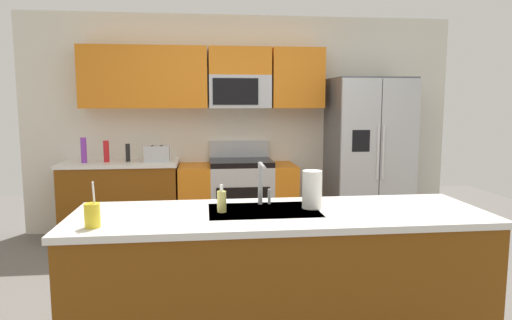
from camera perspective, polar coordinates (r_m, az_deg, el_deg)
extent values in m
plane|color=#66605B|center=(3.78, 1.07, -17.17)|extent=(9.00, 9.00, 0.00)
cube|color=silver|center=(5.59, -1.81, 4.55)|extent=(5.20, 0.10, 2.60)
cube|color=orange|center=(5.46, -17.78, 9.92)|extent=(0.70, 0.32, 0.70)
cube|color=orange|center=(5.37, -10.16, 10.20)|extent=(0.73, 0.32, 0.70)
cube|color=orange|center=(5.47, 5.21, 10.23)|extent=(0.61, 0.32, 0.70)
cube|color=#B7BABF|center=(5.37, -2.07, 8.60)|extent=(0.72, 0.32, 0.38)
cube|color=black|center=(5.20, -2.59, 8.64)|extent=(0.52, 0.01, 0.30)
cube|color=orange|center=(5.39, -2.09, 12.32)|extent=(0.72, 0.32, 0.32)
cube|color=brown|center=(5.42, -16.59, -5.12)|extent=(1.27, 0.60, 0.86)
cube|color=silver|center=(5.34, -16.77, -0.40)|extent=(1.30, 0.63, 0.04)
cube|color=#B7BABF|center=(5.35, -1.89, -5.08)|extent=(0.72, 0.60, 0.84)
cube|color=black|center=(5.05, -1.61, -5.48)|extent=(0.60, 0.01, 0.36)
cube|color=black|center=(5.28, -1.91, -0.30)|extent=(0.72, 0.60, 0.06)
cube|color=#B7BABF|center=(5.53, -2.14, 1.40)|extent=(0.72, 0.06, 0.20)
cube|color=orange|center=(5.34, -7.70, -5.18)|extent=(0.36, 0.60, 0.84)
cube|color=orange|center=(5.42, 3.41, -4.95)|extent=(0.28, 0.60, 0.84)
cube|color=#4C4F54|center=(5.55, 13.90, 0.44)|extent=(0.90, 0.70, 1.85)
cube|color=#B7BABF|center=(5.13, 12.98, -0.09)|extent=(0.44, 0.04, 1.81)
cube|color=#B7BABF|center=(5.29, 17.57, -0.01)|extent=(0.44, 0.04, 1.81)
cylinder|color=silver|center=(5.16, 15.16, 0.92)|extent=(0.02, 0.02, 0.60)
cylinder|color=silver|center=(5.18, 15.78, 0.93)|extent=(0.02, 0.02, 0.60)
cube|color=black|center=(5.09, 13.13, 2.37)|extent=(0.20, 0.00, 0.24)
cube|color=brown|center=(2.94, 3.08, -15.45)|extent=(2.50, 0.77, 0.86)
cube|color=silver|center=(2.80, 3.14, -6.92)|extent=(2.54, 0.81, 0.04)
cube|color=#B7BABF|center=(2.83, 0.96, -6.65)|extent=(0.68, 0.44, 0.03)
cube|color=#B7BABF|center=(5.22, -12.40, 0.78)|extent=(0.28, 0.16, 0.18)
cube|color=black|center=(5.22, -12.97, 1.73)|extent=(0.03, 0.11, 0.01)
cube|color=black|center=(5.21, -11.88, 1.75)|extent=(0.03, 0.11, 0.01)
cylinder|color=black|center=(5.32, -15.89, 0.90)|extent=(0.05, 0.05, 0.20)
cylinder|color=purple|center=(5.35, -20.93, 1.17)|extent=(0.06, 0.06, 0.28)
cylinder|color=red|center=(5.33, -18.38, 1.04)|extent=(0.06, 0.06, 0.24)
cylinder|color=#B7BABF|center=(2.96, 0.54, -2.95)|extent=(0.03, 0.03, 0.28)
cylinder|color=#B7BABF|center=(2.85, 0.79, -0.73)|extent=(0.02, 0.20, 0.02)
cylinder|color=#B7BABF|center=(2.99, 1.68, -4.62)|extent=(0.02, 0.02, 0.10)
cylinder|color=yellow|center=(2.59, -19.97, -6.60)|extent=(0.08, 0.08, 0.13)
cylinder|color=white|center=(2.56, -19.82, -4.09)|extent=(0.01, 0.03, 0.14)
cylinder|color=#D8CC66|center=(2.77, -4.36, -5.28)|extent=(0.06, 0.06, 0.13)
cylinder|color=white|center=(2.75, -4.37, -3.55)|extent=(0.02, 0.02, 0.04)
cylinder|color=white|center=(2.88, 7.09, -3.71)|extent=(0.12, 0.12, 0.24)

